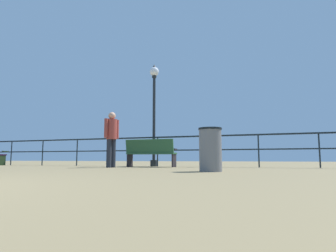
% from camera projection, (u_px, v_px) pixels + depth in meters
% --- Properties ---
extents(pier_railing, '(20.41, 0.05, 1.04)m').
position_uv_depth(pier_railing, '(158.00, 145.00, 10.08)').
color(pier_railing, black).
rests_on(pier_railing, ground_plane).
extents(bench_near_left, '(1.65, 0.60, 0.90)m').
position_uv_depth(bench_near_left, '(150.00, 151.00, 9.36)').
color(bench_near_left, '#265132').
rests_on(bench_near_left, ground_plane).
extents(lamppost_center, '(0.34, 0.34, 3.76)m').
position_uv_depth(lamppost_center, '(154.00, 102.00, 10.50)').
color(lamppost_center, black).
rests_on(lamppost_center, ground_plane).
extents(person_by_bench, '(0.33, 0.53, 1.71)m').
position_uv_depth(person_by_bench, '(112.00, 135.00, 8.84)').
color(person_by_bench, '#1F242D').
rests_on(person_by_bench, ground_plane).
extents(seagull_on_rail, '(0.39, 0.18, 0.18)m').
position_uv_depth(seagull_on_rail, '(213.00, 133.00, 9.46)').
color(seagull_on_rail, silver).
rests_on(seagull_on_rail, pier_railing).
extents(trash_bin, '(0.49, 0.49, 0.91)m').
position_uv_depth(trash_bin, '(210.00, 149.00, 5.97)').
color(trash_bin, slate).
rests_on(trash_bin, ground_plane).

